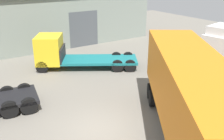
% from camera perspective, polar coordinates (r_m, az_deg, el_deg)
% --- Properties ---
extents(ground_plane, '(60.00, 60.00, 0.00)m').
position_cam_1_polar(ground_plane, '(13.47, -3.04, -12.69)').
color(ground_plane, slate).
extents(warehouse_building, '(30.17, 6.90, 5.38)m').
position_cam_1_polar(warehouse_building, '(27.92, -21.50, 9.71)').
color(warehouse_building, gray).
rests_on(warehouse_building, ground_plane).
extents(tractor_unit_white, '(3.72, 6.79, 3.99)m').
position_cam_1_polar(tractor_unit_white, '(19.84, 21.80, 3.07)').
color(tractor_unit_white, silver).
rests_on(tractor_unit_white, ground_plane).
extents(container_trailer_blue, '(8.19, 10.31, 4.13)m').
position_cam_1_polar(container_trailer_blue, '(11.62, 16.72, -4.58)').
color(container_trailer_blue, orange).
rests_on(container_trailer_blue, ground_plane).
extents(flatbed_truck_yellow, '(8.01, 6.19, 2.67)m').
position_cam_1_polar(flatbed_truck_yellow, '(21.31, -10.30, 3.73)').
color(flatbed_truck_yellow, yellow).
rests_on(flatbed_truck_yellow, ground_plane).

